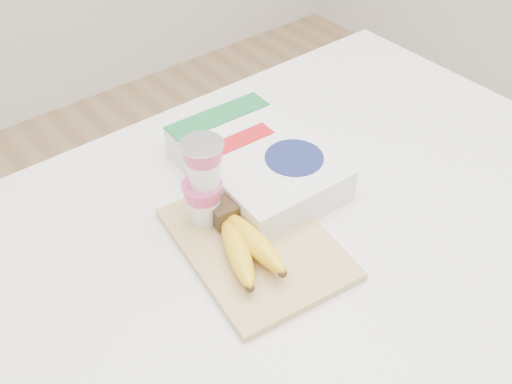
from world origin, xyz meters
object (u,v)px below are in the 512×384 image
Objects in this scene: table at (282,366)px; bananas at (242,241)px; yogurt_stack at (203,181)px; cereal_box at (256,163)px; cutting_board at (256,243)px.

table is 0.51m from bananas.
bananas is 1.21× the size of yogurt_stack.
table is 7.88× the size of yogurt_stack.
yogurt_stack is 0.50× the size of cereal_box.
yogurt_stack reaches higher than bananas.
table is 0.51m from cereal_box.
bananas reaches higher than cutting_board.
bananas is at bearing -86.52° from yogurt_stack.
bananas is at bearing -132.21° from cereal_box.
table is at bearing -98.44° from cereal_box.
cereal_box reaches higher than bananas.
yogurt_stack reaches higher than cereal_box.
cereal_box is (0.14, 0.05, -0.07)m from yogurt_stack.
table is 3.95× the size of cereal_box.
cereal_box is at bearing 18.13° from yogurt_stack.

